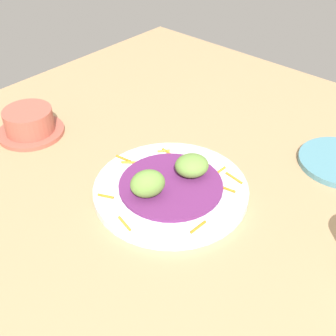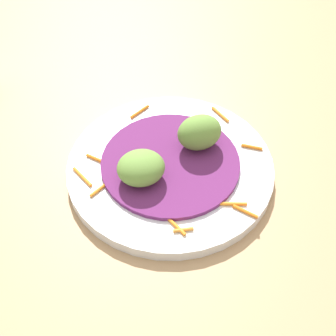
% 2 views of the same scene
% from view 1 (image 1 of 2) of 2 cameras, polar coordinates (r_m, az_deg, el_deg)
% --- Properties ---
extents(table_surface, '(1.10, 1.10, 0.02)m').
position_cam_1_polar(table_surface, '(0.72, 1.71, -4.65)').
color(table_surface, tan).
rests_on(table_surface, ground).
extents(main_plate, '(0.25, 0.25, 0.01)m').
position_cam_1_polar(main_plate, '(0.72, 0.30, -2.86)').
color(main_plate, silver).
rests_on(main_plate, table_surface).
extents(cabbage_bed, '(0.17, 0.17, 0.01)m').
position_cam_1_polar(cabbage_bed, '(0.71, 0.31, -2.23)').
color(cabbage_bed, '#60235B').
rests_on(cabbage_bed, main_plate).
extents(carrot_garnish, '(0.22, 0.21, 0.00)m').
position_cam_1_polar(carrot_garnish, '(0.72, 0.52, -1.56)').
color(carrot_garnish, orange).
rests_on(carrot_garnish, main_plate).
extents(guac_scoop_left, '(0.07, 0.07, 0.03)m').
position_cam_1_polar(guac_scoop_left, '(0.72, 3.06, 0.32)').
color(guac_scoop_left, olive).
rests_on(guac_scoop_left, cabbage_bed).
extents(guac_scoop_center, '(0.06, 0.07, 0.04)m').
position_cam_1_polar(guac_scoop_center, '(0.68, -2.61, -2.01)').
color(guac_scoop_center, olive).
rests_on(guac_scoop_center, cabbage_bed).
extents(terracotta_bowl, '(0.13, 0.13, 0.05)m').
position_cam_1_polar(terracotta_bowl, '(0.89, -17.30, 5.49)').
color(terracotta_bowl, '#A85142').
rests_on(terracotta_bowl, table_surface).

